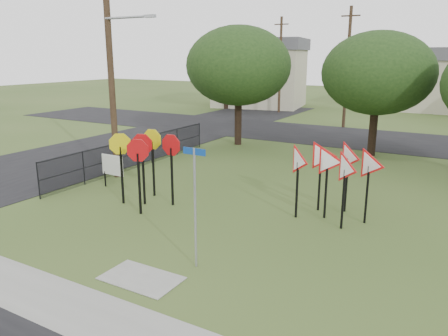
% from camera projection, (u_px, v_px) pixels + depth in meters
% --- Properties ---
extents(ground, '(140.00, 140.00, 0.00)m').
position_uv_depth(ground, '(194.00, 244.00, 13.07)').
color(ground, '#32491B').
extents(sidewalk, '(30.00, 1.60, 0.02)m').
position_uv_depth(sidewalk, '(87.00, 314.00, 9.55)').
color(sidewalk, gray).
rests_on(sidewalk, ground).
extents(street_left, '(8.00, 50.00, 0.02)m').
position_uv_depth(street_left, '(123.00, 146.00, 27.25)').
color(street_left, black).
rests_on(street_left, ground).
extents(street_far, '(60.00, 8.00, 0.02)m').
position_uv_depth(street_far, '(356.00, 138.00, 29.85)').
color(street_far, black).
rests_on(street_far, ground).
extents(curb_pad, '(2.00, 1.20, 0.02)m').
position_uv_depth(curb_pad, '(141.00, 278.00, 11.06)').
color(curb_pad, gray).
rests_on(curb_pad, ground).
extents(street_name_sign, '(0.67, 0.06, 3.24)m').
position_uv_depth(street_name_sign, '(195.00, 201.00, 11.26)').
color(street_name_sign, '#979A9F').
rests_on(street_name_sign, ground).
extents(stop_sign_cluster, '(2.50, 2.09, 2.73)m').
position_uv_depth(stop_sign_cluster, '(145.00, 153.00, 16.09)').
color(stop_sign_cluster, black).
rests_on(stop_sign_cluster, ground).
extents(yield_sign_cluster, '(3.20, 2.35, 2.61)m').
position_uv_depth(yield_sign_cluster, '(334.00, 165.00, 14.72)').
color(yield_sign_cluster, black).
rests_on(yield_sign_cluster, ground).
extents(info_board, '(1.15, 0.05, 1.44)m').
position_uv_depth(info_board, '(113.00, 166.00, 18.36)').
color(info_board, black).
rests_on(info_board, ground).
extents(utility_pole_main, '(3.55, 0.33, 10.00)m').
position_uv_depth(utility_pole_main, '(111.00, 62.00, 19.03)').
color(utility_pole_main, '#3C2A1B').
rests_on(utility_pole_main, ground).
extents(far_pole_a, '(1.40, 0.24, 9.00)m').
position_uv_depth(far_pole_a, '(347.00, 67.00, 33.01)').
color(far_pole_a, '#3C2A1B').
rests_on(far_pole_a, ground).
extents(far_pole_c, '(1.40, 0.24, 9.00)m').
position_uv_depth(far_pole_c, '(280.00, 65.00, 41.91)').
color(far_pole_c, '#3C2A1B').
rests_on(far_pole_c, ground).
extents(fence_run, '(0.05, 11.55, 1.50)m').
position_uv_depth(fence_run, '(137.00, 152.00, 21.79)').
color(fence_run, black).
rests_on(fence_run, ground).
extents(house_left, '(10.58, 8.88, 7.20)m').
position_uv_depth(house_left, '(260.00, 73.00, 47.44)').
color(house_left, '#B2AC8F').
rests_on(house_left, ground).
extents(house_mid, '(8.40, 8.40, 6.20)m').
position_uv_depth(house_mid, '(447.00, 79.00, 43.90)').
color(house_mid, '#B2AC8F').
rests_on(house_mid, ground).
extents(tree_near_left, '(6.40, 6.40, 7.27)m').
position_uv_depth(tree_near_left, '(239.00, 66.00, 26.49)').
color(tree_near_left, black).
rests_on(tree_near_left, ground).
extents(tree_near_mid, '(6.00, 6.00, 6.80)m').
position_uv_depth(tree_near_mid, '(378.00, 73.00, 23.55)').
color(tree_near_mid, black).
rests_on(tree_near_mid, ground).
extents(tree_far_left, '(6.80, 6.80, 7.73)m').
position_uv_depth(tree_far_left, '(226.00, 58.00, 44.67)').
color(tree_far_left, black).
rests_on(tree_far_left, ground).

